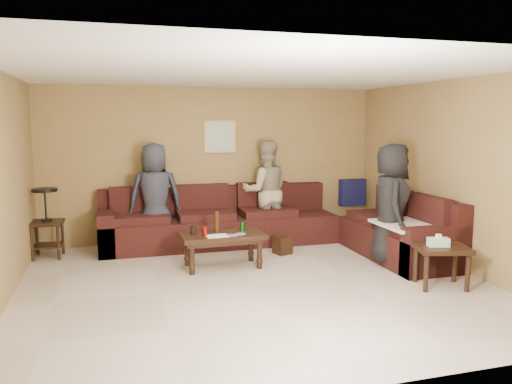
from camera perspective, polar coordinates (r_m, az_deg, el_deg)
room at (r=5.80m, az=-0.06°, el=5.26°), size 5.60×5.50×2.50m
sectional_sofa at (r=7.66m, az=2.69°, el=-4.17°), size 4.65×2.90×0.97m
coffee_table at (r=6.71m, az=-3.86°, el=-5.35°), size 1.11×0.57×0.74m
end_table_left at (r=7.75m, az=-22.83°, el=-3.14°), size 0.47×0.47×1.01m
side_table_right at (r=6.30m, az=20.41°, el=-6.43°), size 0.71×0.63×0.64m
waste_bin at (r=7.44m, az=3.04°, el=-6.06°), size 0.28×0.28×0.27m
wall_art at (r=8.23m, az=-4.16°, el=6.32°), size 0.52×0.04×0.52m
person_left at (r=7.73m, az=-11.44°, el=-0.49°), size 0.80×0.53×1.64m
person_middle at (r=8.10m, az=1.10°, el=0.09°), size 0.85×0.69×1.65m
person_right at (r=7.04m, az=15.19°, el=-1.37°), size 0.79×0.95×1.66m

